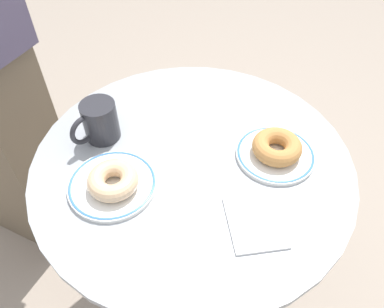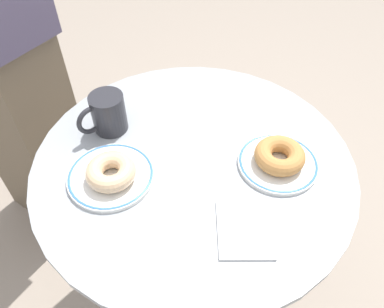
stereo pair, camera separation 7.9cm
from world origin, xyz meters
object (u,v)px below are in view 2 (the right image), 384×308
at_px(plate_right, 278,163).
at_px(donut_glazed, 111,172).
at_px(cafe_table, 193,208).
at_px(paper_napkin, 245,229).
at_px(plate_left, 111,176).
at_px(donut_old_fashioned, 280,156).
at_px(coffee_mug, 107,113).

distance_m(plate_right, donut_glazed, 0.38).
relative_size(cafe_table, paper_napkin, 5.56).
height_order(plate_left, donut_old_fashioned, donut_old_fashioned).
distance_m(cafe_table, plate_left, 0.28).
bearing_deg(plate_right, coffee_mug, 155.27).
relative_size(donut_glazed, paper_napkin, 0.81).
bearing_deg(donut_old_fashioned, paper_napkin, -126.16).
distance_m(cafe_table, coffee_mug, 0.34).
bearing_deg(plate_left, paper_napkin, -33.12).
height_order(cafe_table, plate_left, plate_left).
distance_m(plate_left, paper_napkin, 0.32).
relative_size(plate_left, donut_glazed, 1.76).
relative_size(plate_right, donut_glazed, 1.68).
distance_m(donut_glazed, donut_old_fashioned, 0.38).
xyz_separation_m(plate_left, donut_glazed, (0.00, -0.01, 0.02)).
xyz_separation_m(plate_left, plate_right, (0.38, -0.02, -0.00)).
relative_size(cafe_table, plate_left, 3.87).
bearing_deg(coffee_mug, plate_right, -24.73).
xyz_separation_m(plate_left, coffee_mug, (-0.00, 0.16, 0.04)).
xyz_separation_m(plate_left, paper_napkin, (0.27, -0.17, -0.00)).
bearing_deg(paper_napkin, donut_old_fashioned, 53.84).
height_order(plate_left, donut_glazed, donut_glazed).
bearing_deg(coffee_mug, donut_old_fashioned, -24.73).
bearing_deg(cafe_table, plate_right, -12.84).
height_order(plate_right, donut_glazed, donut_glazed).
relative_size(plate_left, paper_napkin, 1.44).
bearing_deg(donut_old_fashioned, cafe_table, 167.16).
bearing_deg(paper_napkin, donut_glazed, 148.00).
bearing_deg(plate_left, cafe_table, 8.53).
bearing_deg(cafe_table, paper_napkin, -69.63).
height_order(plate_left, coffee_mug, coffee_mug).
xyz_separation_m(plate_right, donut_old_fashioned, (0.00, -0.00, 0.03)).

